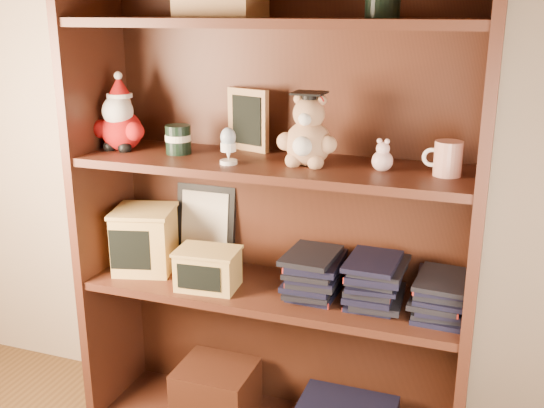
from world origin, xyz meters
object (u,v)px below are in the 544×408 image
at_px(bookcase, 277,212).
at_px(teacher_mug, 447,158).
at_px(grad_teddy_bear, 308,137).
at_px(treats_box, 145,239).

relative_size(bookcase, teacher_mug, 15.27).
xyz_separation_m(grad_teddy_bear, treats_box, (-0.55, 0.01, -0.37)).
bearing_deg(teacher_mug, treats_box, -179.94).
bearing_deg(grad_teddy_bear, bookcase, 152.97).
height_order(grad_teddy_bear, treats_box, grad_teddy_bear).
distance_m(bookcase, treats_box, 0.46).
height_order(teacher_mug, treats_box, teacher_mug).
bearing_deg(grad_teddy_bear, treats_box, 179.43).
xyz_separation_m(bookcase, grad_teddy_bear, (0.11, -0.06, 0.25)).
distance_m(bookcase, teacher_mug, 0.54).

